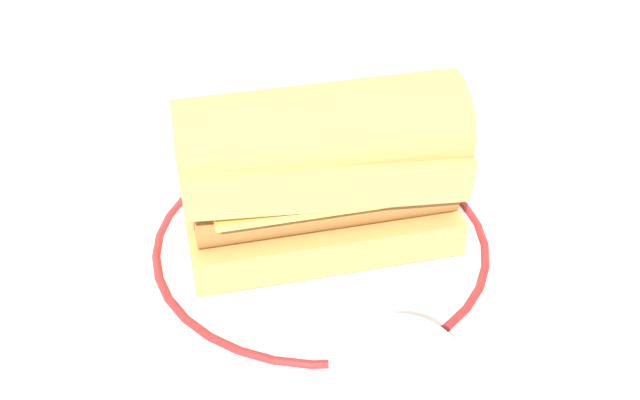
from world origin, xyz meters
name	(u,v)px	position (x,y,z in m)	size (l,w,h in m)	color
ground_plane	(290,256)	(0.00, 0.00, 0.00)	(1.50, 1.50, 0.00)	silver
plate	(320,241)	(0.02, 0.00, 0.01)	(0.26, 0.26, 0.01)	white
sausage_sandwich	(320,164)	(0.02, 0.00, 0.08)	(0.19, 0.10, 0.12)	tan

